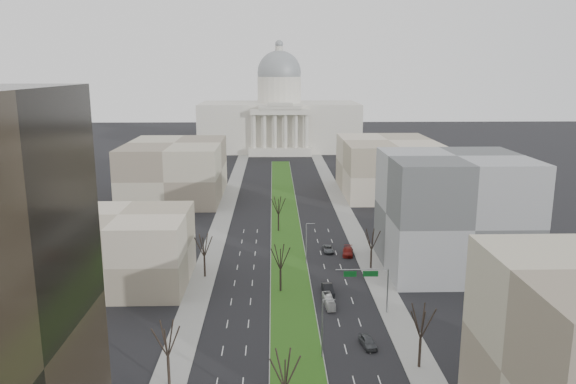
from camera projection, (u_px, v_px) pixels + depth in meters
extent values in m
plane|color=black|center=(286.00, 231.00, 145.18)|extent=(600.00, 600.00, 0.00)
cube|color=#999993|center=(286.00, 232.00, 144.19)|extent=(8.00, 222.00, 0.15)
cube|color=#1B5115|center=(286.00, 232.00, 144.17)|extent=(7.70, 221.70, 0.06)
cube|color=gray|center=(207.00, 265.00, 120.31)|extent=(5.00, 330.00, 0.15)
cube|color=gray|center=(370.00, 263.00, 121.22)|extent=(5.00, 330.00, 0.15)
cube|color=beige|center=(279.00, 126.00, 288.97)|extent=(80.00, 40.00, 24.00)
cube|color=beige|center=(280.00, 152.00, 268.69)|extent=(30.00, 6.00, 4.00)
cube|color=beige|center=(280.00, 112.00, 264.57)|extent=(28.00, 5.00, 2.50)
cube|color=beige|center=(280.00, 108.00, 264.14)|extent=(20.00, 5.00, 1.80)
cube|color=beige|center=(280.00, 104.00, 263.80)|extent=(12.00, 5.00, 1.60)
cylinder|color=beige|center=(279.00, 91.00, 285.07)|extent=(22.00, 22.00, 14.00)
sphere|color=gray|center=(279.00, 73.00, 283.12)|extent=(22.00, 22.00, 22.00)
cylinder|color=beige|center=(279.00, 50.00, 280.74)|extent=(4.00, 4.00, 4.00)
sphere|color=gray|center=(279.00, 44.00, 280.09)|extent=(4.00, 4.00, 4.00)
cylinder|color=beige|center=(254.00, 131.00, 266.20)|extent=(2.00, 2.00, 16.00)
cylinder|color=beige|center=(264.00, 131.00, 266.33)|extent=(2.00, 2.00, 16.00)
cylinder|color=beige|center=(275.00, 131.00, 266.46)|extent=(2.00, 2.00, 16.00)
cylinder|color=beige|center=(285.00, 131.00, 266.59)|extent=(2.00, 2.00, 16.00)
cylinder|color=beige|center=(296.00, 131.00, 266.72)|extent=(2.00, 2.00, 16.00)
cylinder|color=beige|center=(306.00, 131.00, 266.85)|extent=(2.00, 2.00, 16.00)
cube|color=tan|center=(120.00, 249.00, 108.65)|extent=(26.00, 22.00, 14.00)
cube|color=#595B5D|center=(453.00, 213.00, 116.13)|extent=(28.00, 26.00, 24.00)
cube|color=gray|center=(175.00, 170.00, 181.36)|extent=(30.00, 40.00, 18.00)
cube|color=tan|center=(387.00, 167.00, 188.05)|extent=(30.00, 40.00, 18.00)
cylinder|color=black|center=(169.00, 372.00, 74.00)|extent=(0.40, 0.40, 4.32)
cylinder|color=black|center=(205.00, 267.00, 113.05)|extent=(0.40, 0.40, 4.22)
cylinder|color=black|center=(420.00, 353.00, 78.78)|extent=(0.40, 0.40, 4.42)
cylinder|color=black|center=(371.00, 259.00, 117.86)|extent=(0.40, 0.40, 4.03)
cylinder|color=black|center=(281.00, 281.00, 105.62)|extent=(0.40, 0.40, 4.32)
cylinder|color=black|center=(278.00, 223.00, 144.66)|extent=(0.40, 0.40, 4.32)
cylinder|color=gray|center=(322.00, 330.00, 80.86)|extent=(0.20, 0.20, 9.00)
cylinder|color=gray|center=(329.00, 300.00, 79.89)|extent=(1.80, 0.12, 0.12)
cylinder|color=gray|center=(306.00, 244.00, 119.90)|extent=(0.20, 0.20, 9.00)
cylinder|color=gray|center=(311.00, 224.00, 118.93)|extent=(1.80, 0.12, 0.12)
cylinder|color=gray|center=(388.00, 291.00, 95.93)|extent=(0.24, 0.24, 8.00)
cylinder|color=gray|center=(362.00, 270.00, 94.95)|extent=(9.00, 0.18, 0.18)
cube|color=#0C591E|center=(371.00, 274.00, 95.24)|extent=(2.60, 0.08, 1.00)
cube|color=#0C591E|center=(350.00, 274.00, 95.15)|extent=(2.20, 0.08, 1.00)
imported|color=#414448|center=(368.00, 342.00, 85.04)|extent=(2.59, 4.82, 1.56)
imported|color=black|center=(328.00, 289.00, 105.15)|extent=(2.15, 5.26, 1.70)
imported|color=maroon|center=(348.00, 252.00, 126.61)|extent=(3.14, 5.95, 1.64)
imported|color=#52565B|center=(328.00, 249.00, 128.86)|extent=(2.42, 5.06, 1.39)
imported|color=silver|center=(329.00, 301.00, 99.52)|extent=(1.93, 6.44, 1.77)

